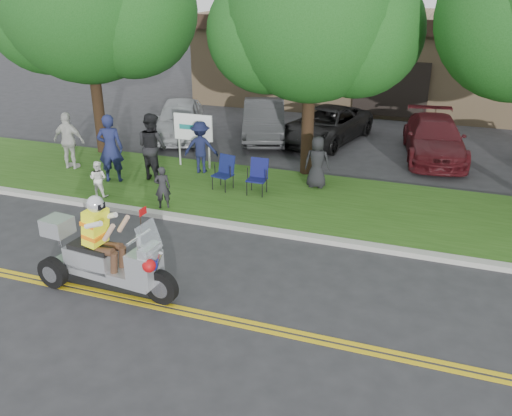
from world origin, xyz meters
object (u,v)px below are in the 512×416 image
(lawn_chair_b, at_px, (225,170))
(parked_car_far_left, at_px, (179,119))
(spectator_adult_mid, at_px, (152,147))
(spectator_adult_left, at_px, (110,148))
(parked_car_right, at_px, (434,138))
(parked_car_mid, at_px, (326,125))
(parked_car_left, at_px, (264,120))
(lawn_chair_a, at_px, (258,174))
(spectator_adult_right, at_px, (69,141))
(trike_scooter, at_px, (104,257))

(lawn_chair_b, relative_size, parked_car_far_left, 0.23)
(spectator_adult_mid, bearing_deg, lawn_chair_b, -160.19)
(lawn_chair_b, distance_m, spectator_adult_left, 3.33)
(lawn_chair_b, bearing_deg, parked_car_right, 56.09)
(lawn_chair_b, distance_m, parked_car_right, 7.40)
(parked_car_mid, relative_size, parked_car_right, 1.00)
(lawn_chair_b, height_order, parked_car_left, parked_car_left)
(lawn_chair_a, bearing_deg, lawn_chair_b, 177.37)
(parked_car_far_left, bearing_deg, spectator_adult_right, -127.83)
(spectator_adult_right, xyz_separation_m, parked_car_right, (10.40, 5.15, -0.33))
(trike_scooter, height_order, parked_car_mid, trike_scooter)
(lawn_chair_b, distance_m, parked_car_left, 5.47)
(spectator_adult_right, bearing_deg, parked_car_right, -157.22)
(parked_car_far_left, height_order, parked_car_left, parked_car_far_left)
(spectator_adult_left, bearing_deg, spectator_adult_mid, -171.30)
(spectator_adult_right, distance_m, parked_car_mid, 8.76)
(lawn_chair_b, height_order, parked_car_far_left, parked_car_far_left)
(parked_car_left, relative_size, parked_car_right, 0.94)
(parked_car_far_left, relative_size, parked_car_left, 0.97)
(lawn_chair_a, height_order, spectator_adult_mid, spectator_adult_mid)
(spectator_adult_mid, relative_size, spectator_adult_right, 1.11)
(lawn_chair_a, xyz_separation_m, spectator_adult_mid, (-3.22, 0.04, 0.43))
(parked_car_mid, bearing_deg, spectator_adult_mid, -109.55)
(parked_car_mid, bearing_deg, spectator_adult_right, -125.23)
(lawn_chair_b, bearing_deg, parked_car_left, 109.26)
(trike_scooter, distance_m, parked_car_left, 10.91)
(trike_scooter, distance_m, spectator_adult_left, 5.80)
(trike_scooter, bearing_deg, spectator_adult_mid, 115.44)
(trike_scooter, bearing_deg, parked_car_far_left, 114.38)
(lawn_chair_a, height_order, lawn_chair_b, lawn_chair_a)
(spectator_adult_mid, height_order, parked_car_far_left, spectator_adult_mid)
(trike_scooter, distance_m, spectator_adult_mid, 5.86)
(spectator_adult_left, distance_m, parked_car_mid, 7.90)
(spectator_adult_right, bearing_deg, lawn_chair_a, 176.24)
(spectator_adult_mid, height_order, parked_car_mid, spectator_adult_mid)
(lawn_chair_b, relative_size, parked_car_mid, 0.21)
(lawn_chair_a, bearing_deg, spectator_adult_left, -174.06)
(parked_car_far_left, height_order, parked_car_mid, parked_car_far_left)
(trike_scooter, height_order, parked_car_right, trike_scooter)
(spectator_adult_left, distance_m, parked_car_far_left, 5.13)
(trike_scooter, distance_m, parked_car_right, 11.98)
(parked_car_left, distance_m, parked_car_right, 6.01)
(parked_car_right, bearing_deg, spectator_adult_right, -162.21)
(trike_scooter, xyz_separation_m, parked_car_right, (5.53, 10.63, -0.02))
(spectator_adult_mid, bearing_deg, parked_car_left, -85.80)
(spectator_adult_left, xyz_separation_m, parked_car_left, (2.57, 5.98, -0.39))
(parked_car_right, bearing_deg, parked_car_mid, 163.08)
(parked_car_far_left, distance_m, parked_car_right, 9.03)
(spectator_adult_mid, bearing_deg, parked_car_right, -125.65)
(parked_car_mid, bearing_deg, spectator_adult_left, -113.45)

